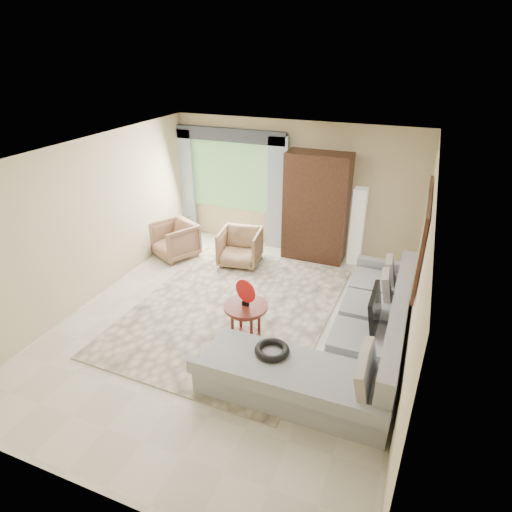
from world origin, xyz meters
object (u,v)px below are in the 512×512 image
at_px(sectional_sofa, 348,342).
at_px(potted_plant, 187,223).
at_px(armchair_right, 240,247).
at_px(tv_screen, 375,308).
at_px(armoire, 316,207).
at_px(floor_lamp, 357,227).
at_px(armchair_left, 175,240).
at_px(coffee_table, 246,323).

bearing_deg(sectional_sofa, potted_plant, 144.33).
bearing_deg(potted_plant, armchair_right, -28.78).
distance_m(sectional_sofa, tv_screen, 0.58).
height_order(tv_screen, armoire, armoire).
distance_m(potted_plant, floor_lamp, 3.78).
distance_m(sectional_sofa, armchair_left, 4.26).
height_order(tv_screen, floor_lamp, floor_lamp).
xyz_separation_m(sectional_sofa, potted_plant, (-4.18, 3.00, -0.04)).
relative_size(armchair_left, armoire, 0.37).
xyz_separation_m(potted_plant, floor_lamp, (3.75, -0.04, 0.51)).
xyz_separation_m(armchair_left, armoire, (2.59, 1.01, 0.69)).
xyz_separation_m(tv_screen, armchair_left, (-4.09, 1.61, -0.36)).
distance_m(tv_screen, potted_plant, 5.24).
height_order(armchair_left, armchair_right, armchair_left).
distance_m(sectional_sofa, coffee_table, 1.43).
bearing_deg(tv_screen, sectional_sofa, -133.72).
bearing_deg(armchair_left, sectional_sofa, 1.38).
bearing_deg(tv_screen, armchair_right, 146.94).
xyz_separation_m(sectional_sofa, floor_lamp, (-0.43, 2.96, 0.47)).
distance_m(coffee_table, armoire, 3.13).
height_order(potted_plant, floor_lamp, floor_lamp).
distance_m(potted_plant, armoire, 3.06).
relative_size(tv_screen, coffee_table, 1.20).
height_order(tv_screen, armchair_right, tv_screen).
height_order(sectional_sofa, floor_lamp, floor_lamp).
xyz_separation_m(armchair_left, potted_plant, (-0.36, 1.11, -0.11)).
relative_size(tv_screen, potted_plant, 1.51).
bearing_deg(sectional_sofa, tv_screen, 46.28).
xyz_separation_m(armchair_right, potted_plant, (-1.70, 0.94, -0.11)).
xyz_separation_m(coffee_table, armoire, (0.19, 3.04, 0.73)).
relative_size(tv_screen, armoire, 0.35).
xyz_separation_m(potted_plant, armoire, (2.95, -0.10, 0.81)).
height_order(armchair_right, potted_plant, armchair_right).
height_order(tv_screen, coffee_table, tv_screen).
distance_m(tv_screen, armoire, 3.04).
bearing_deg(tv_screen, floor_lamp, 104.65).
bearing_deg(armchair_right, tv_screen, -41.34).
xyz_separation_m(coffee_table, armchair_right, (-1.06, 2.21, 0.03)).
bearing_deg(armoire, armchair_right, -146.27).
bearing_deg(sectional_sofa, armoire, 113.06).
xyz_separation_m(tv_screen, potted_plant, (-4.45, 2.72, -0.48)).
bearing_deg(armchair_left, tv_screen, 6.19).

